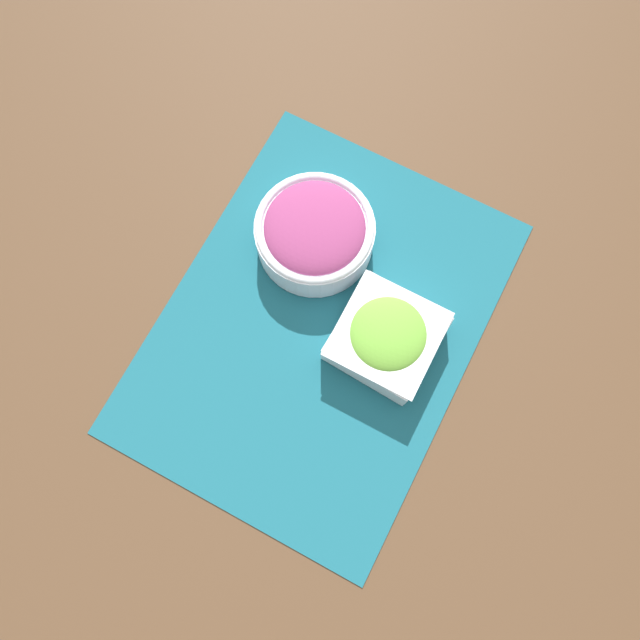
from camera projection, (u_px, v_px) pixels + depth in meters
ground_plane at (320, 326)px, 0.92m from camera, size 3.00×3.00×0.00m
placemat at (320, 326)px, 0.92m from camera, size 0.59×0.44×0.00m
lettuce_bowl at (387, 337)px, 0.88m from camera, size 0.14×0.14×0.07m
onion_bowl at (315, 232)px, 0.91m from camera, size 0.18×0.18×0.08m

